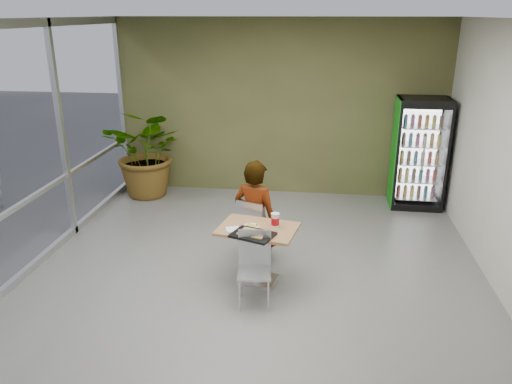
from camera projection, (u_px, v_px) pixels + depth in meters
The scene contains 13 objects.
ground at pixel (254, 283), 6.39m from camera, with size 7.00×7.00×0.00m, color slate.
room_envelope at pixel (253, 163), 5.85m from camera, with size 6.00×7.00×3.20m, color silver, non-canonical shape.
storefront_frame at pixel (15, 154), 6.22m from camera, with size 0.10×7.00×3.20m, color silver, non-canonical shape.
dining_table at pixel (258, 243), 6.26m from camera, with size 1.06×0.83×0.75m.
chair_far at pixel (253, 225), 6.83m from camera, with size 0.50×0.50×0.88m.
chair_near at pixel (255, 261), 5.85m from camera, with size 0.42×0.43×0.87m.
seated_woman at pixel (255, 221), 6.84m from camera, with size 0.64×0.41×1.73m, color black.
pizza_plate at pixel (251, 226), 6.20m from camera, with size 0.29×0.25×0.03m.
soda_cup at pixel (275, 220), 6.17m from camera, with size 0.10×0.10×0.18m.
napkin_stack at pixel (233, 230), 6.09m from camera, with size 0.17×0.17×0.02m, color white.
cafeteria_tray at pixel (253, 235), 5.95m from camera, with size 0.49×0.35×0.03m, color black.
beverage_fridge at pixel (419, 154), 8.64m from camera, with size 0.88×0.68×1.92m.
potted_plant at pixel (149, 152), 9.19m from camera, with size 1.50×1.29×1.66m, color #2A5B24.
Camera 1 is at (0.76, -5.57, 3.27)m, focal length 35.00 mm.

